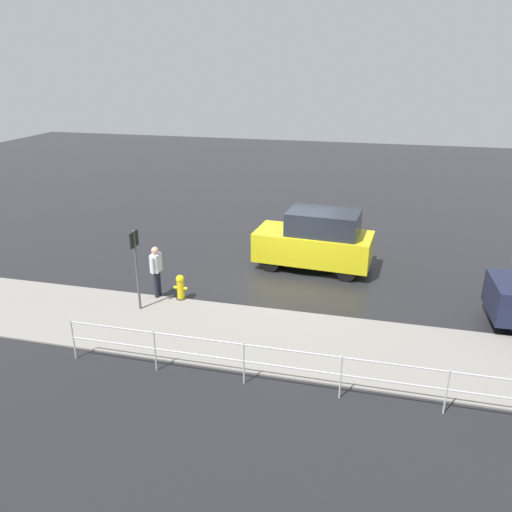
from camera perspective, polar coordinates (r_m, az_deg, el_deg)
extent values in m
plane|color=black|center=(16.73, 4.07, -2.18)|extent=(60.00, 60.00, 0.00)
cube|color=gray|center=(13.04, 0.79, -9.29)|extent=(24.00, 3.20, 0.04)
cube|color=yellow|center=(17.08, 6.53, 1.11)|extent=(4.03, 2.01, 0.99)
cube|color=#1E232B|center=(16.74, 7.70, 3.82)|extent=(2.45, 1.68, 0.77)
cylinder|color=black|center=(16.91, 1.68, -0.77)|extent=(0.62, 0.27, 0.60)
cylinder|color=black|center=(18.18, 2.99, 0.84)|extent=(0.62, 0.27, 0.60)
cylinder|color=black|center=(16.41, 10.31, -1.84)|extent=(0.62, 0.27, 0.60)
cylinder|color=black|center=(17.72, 11.03, -0.11)|extent=(0.62, 0.27, 0.60)
cylinder|color=black|center=(15.87, 26.95, -4.78)|extent=(0.61, 0.24, 0.60)
cylinder|color=gold|center=(15.05, -8.59, -3.89)|extent=(0.22, 0.22, 0.62)
sphere|color=gold|center=(14.90, -8.67, -2.63)|extent=(0.26, 0.26, 0.26)
cylinder|color=gold|center=(14.96, -8.04, -3.70)|extent=(0.10, 0.09, 0.09)
cylinder|color=gold|center=(15.08, -9.17, -3.56)|extent=(0.10, 0.09, 0.09)
cylinder|color=#2D2D2D|center=(15.17, -8.53, -4.84)|extent=(0.31, 0.31, 0.06)
cube|color=silver|center=(15.01, -11.38, -0.75)|extent=(0.24, 0.36, 0.55)
sphere|color=tan|center=(14.87, -11.48, 0.62)|extent=(0.22, 0.22, 0.22)
cylinder|color=#1E1E2D|center=(15.35, -11.05, -3.05)|extent=(0.13, 0.13, 0.85)
cylinder|color=#1E1E2D|center=(15.21, -11.33, -3.32)|extent=(0.13, 0.13, 0.85)
cylinder|color=silver|center=(15.21, -11.00, -0.42)|extent=(0.09, 0.09, 0.50)
cylinder|color=silver|center=(14.81, -11.76, -1.09)|extent=(0.09, 0.09, 0.50)
cylinder|color=#B7BABF|center=(10.98, 20.95, -14.29)|extent=(0.04, 0.04, 1.05)
cylinder|color=#B7BABF|center=(10.86, 9.65, -13.46)|extent=(0.04, 0.04, 1.05)
cylinder|color=#B7BABF|center=(11.13, -1.40, -12.15)|extent=(0.04, 0.04, 1.05)
cylinder|color=#B7BABF|center=(11.78, -11.46, -10.57)|extent=(0.04, 0.04, 1.05)
cylinder|color=#B7BABF|center=(12.74, -20.15, -8.92)|extent=(0.04, 0.04, 1.05)
cylinder|color=#B7BABF|center=(10.69, 4.11, -10.76)|extent=(10.49, 0.04, 0.04)
cylinder|color=#B7BABF|center=(10.91, 4.05, -12.63)|extent=(10.49, 0.04, 0.04)
cylinder|color=#4C4C51|center=(14.31, -13.45, -1.72)|extent=(0.07, 0.07, 2.40)
cube|color=black|center=(13.98, -13.78, 1.87)|extent=(0.04, 0.44, 0.44)
cylinder|color=black|center=(17.81, 6.12, -0.73)|extent=(2.44, 2.44, 0.01)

